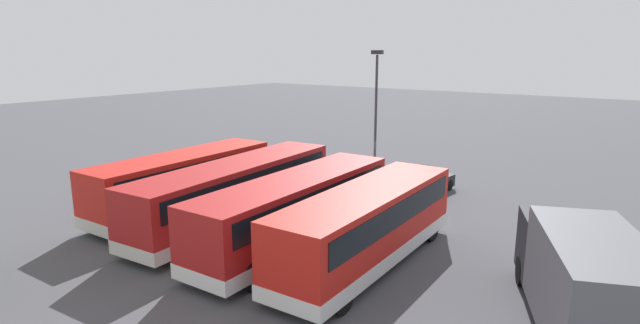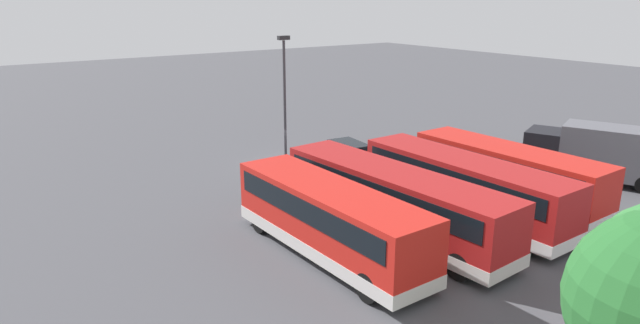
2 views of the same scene
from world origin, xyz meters
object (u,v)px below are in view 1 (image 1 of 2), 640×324
(box_truck_blue, at_px, (583,278))
(bus_single_deck_second, at_px, (296,209))
(lamp_post_tall, at_px, (376,106))
(bus_single_deck_fourth, at_px, (183,180))
(bus_single_deck_near_end, at_px, (367,224))
(car_hatchback_silver, at_px, (422,182))
(bus_single_deck_third, at_px, (237,191))

(box_truck_blue, bearing_deg, bus_single_deck_second, -2.70)
(bus_single_deck_second, xyz_separation_m, lamp_post_tall, (2.77, -11.54, 3.08))
(bus_single_deck_second, distance_m, bus_single_deck_fourth, 7.56)
(bus_single_deck_near_end, relative_size, bus_single_deck_fourth, 1.00)
(car_hatchback_silver, bearing_deg, bus_single_deck_near_end, 102.71)
(bus_single_deck_fourth, bearing_deg, box_truck_blue, 177.23)
(lamp_post_tall, bearing_deg, bus_single_deck_near_end, 118.12)
(box_truck_blue, relative_size, car_hatchback_silver, 1.71)
(bus_single_deck_near_end, relative_size, bus_single_deck_third, 0.85)
(bus_single_deck_third, xyz_separation_m, car_hatchback_silver, (-5.02, -9.75, -0.92))
(car_hatchback_silver, bearing_deg, lamp_post_tall, -17.98)
(bus_single_deck_fourth, relative_size, lamp_post_tall, 1.28)
(bus_single_deck_second, distance_m, bus_single_deck_third, 4.02)
(bus_single_deck_third, height_order, bus_single_deck_fourth, same)
(bus_single_deck_second, relative_size, bus_single_deck_fourth, 1.07)
(bus_single_deck_near_end, bearing_deg, bus_single_deck_third, -3.61)
(box_truck_blue, distance_m, lamp_post_tall, 18.37)
(bus_single_deck_near_end, height_order, car_hatchback_silver, bus_single_deck_near_end)
(bus_single_deck_fourth, xyz_separation_m, box_truck_blue, (-18.32, 0.89, 0.09))
(bus_single_deck_near_end, height_order, box_truck_blue, box_truck_blue)
(bus_single_deck_near_end, xyz_separation_m, bus_single_deck_fourth, (10.89, -0.29, -0.00))
(bus_single_deck_near_end, relative_size, box_truck_blue, 1.31)
(bus_single_deck_near_end, xyz_separation_m, bus_single_deck_second, (3.35, 0.09, 0.00))
(lamp_post_tall, bearing_deg, bus_single_deck_fourth, 66.85)
(bus_single_deck_third, height_order, car_hatchback_silver, bus_single_deck_third)
(car_hatchback_silver, distance_m, lamp_post_tall, 5.67)
(bus_single_deck_fourth, xyz_separation_m, lamp_post_tall, (-4.77, -11.16, 3.09))
(bus_single_deck_second, bearing_deg, lamp_post_tall, -76.48)
(bus_single_deck_near_end, xyz_separation_m, lamp_post_tall, (6.12, -11.45, 3.09))
(bus_single_deck_third, distance_m, lamp_post_tall, 11.48)
(bus_single_deck_near_end, relative_size, car_hatchback_silver, 2.25)
(car_hatchback_silver, xyz_separation_m, lamp_post_tall, (3.82, -1.24, 4.00))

